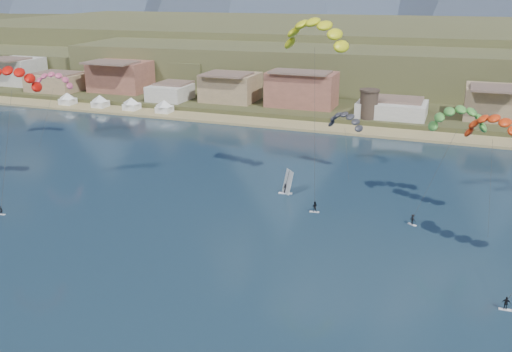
# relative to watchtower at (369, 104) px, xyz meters

# --- Properties ---
(ground) EXTENTS (2400.00, 2400.00, 0.00)m
(ground) POSITION_rel_watchtower_xyz_m (-5.00, -114.00, -6.37)
(ground) COLOR black
(ground) RESTS_ON ground
(beach) EXTENTS (2200.00, 12.00, 0.90)m
(beach) POSITION_rel_watchtower_xyz_m (-5.00, -8.00, -6.12)
(beach) COLOR tan
(beach) RESTS_ON ground
(land) EXTENTS (2200.00, 900.00, 4.00)m
(land) POSITION_rel_watchtower_xyz_m (-5.00, 446.00, -6.37)
(land) COLOR #4C4829
(land) RESTS_ON ground
(foothills) EXTENTS (940.00, 210.00, 18.00)m
(foothills) POSITION_rel_watchtower_xyz_m (17.39, 118.47, 2.71)
(foothills) COLOR brown
(foothills) RESTS_ON ground
(town) EXTENTS (400.00, 24.00, 12.00)m
(town) POSITION_rel_watchtower_xyz_m (-45.00, 8.00, 1.63)
(town) COLOR silver
(town) RESTS_ON ground
(watchtower) EXTENTS (5.82, 5.82, 8.60)m
(watchtower) POSITION_rel_watchtower_xyz_m (0.00, 0.00, 0.00)
(watchtower) COLOR #47382D
(watchtower) RESTS_ON ground
(beach_tents) EXTENTS (43.40, 6.40, 5.00)m
(beach_tents) POSITION_rel_watchtower_xyz_m (-81.25, -8.00, -2.66)
(beach_tents) COLOR white
(beach_tents) RESTS_ON ground
(kitesurfer_red) EXTENTS (11.72, 14.42, 26.38)m
(kitesurfer_red) POSITION_rel_watchtower_xyz_m (-53.25, -81.08, 17.09)
(kitesurfer_red) COLOR silver
(kitesurfer_red) RESTS_ON ground
(kitesurfer_yellow) EXTENTS (14.29, 15.37, 34.72)m
(kitesurfer_yellow) POSITION_rel_watchtower_xyz_m (-1.71, -59.42, 24.97)
(kitesurfer_yellow) COLOR silver
(kitesurfer_yellow) RESTS_ON ground
(kitesurfer_green) EXTENTS (11.90, 14.53, 21.16)m
(kitesurfer_green) POSITION_rel_watchtower_xyz_m (24.60, -59.10, 10.99)
(kitesurfer_green) COLOR silver
(kitesurfer_green) RESTS_ON ground
(distant_kite_pink) EXTENTS (10.84, 8.08, 19.70)m
(distant_kite_pink) POSITION_rel_watchtower_xyz_m (-74.46, -44.65, 10.10)
(distant_kite_pink) COLOR #262626
(distant_kite_pink) RESTS_ON ground
(distant_kite_dark) EXTENTS (9.13, 7.05, 15.12)m
(distant_kite_dark) POSITION_rel_watchtower_xyz_m (1.73, -44.14, 5.53)
(distant_kite_dark) COLOR #262626
(distant_kite_dark) RESTS_ON ground
(distant_kite_orange) EXTENTS (11.01, 8.00, 20.54)m
(distant_kite_orange) POSITION_rel_watchtower_xyz_m (30.33, -63.35, 10.96)
(distant_kite_orange) COLOR #262626
(distant_kite_orange) RESTS_ON ground
(windsurfer) EXTENTS (2.80, 3.06, 4.85)m
(windsurfer) POSITION_rel_watchtower_xyz_m (-5.69, -62.69, -4.83)
(windsurfer) COLOR silver
(windsurfer) RESTS_ON ground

